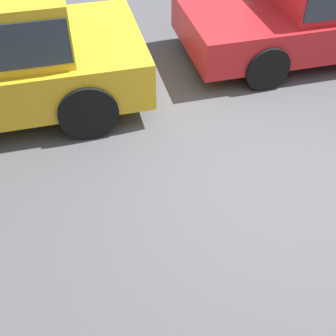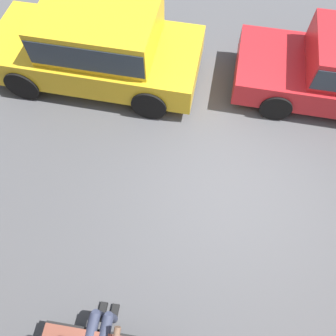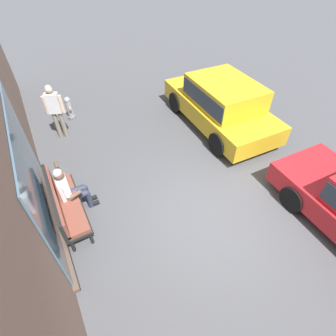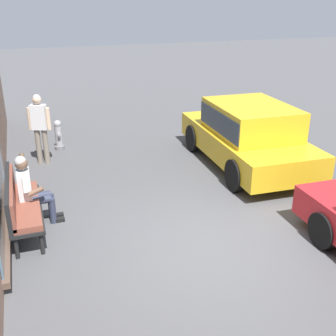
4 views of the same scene
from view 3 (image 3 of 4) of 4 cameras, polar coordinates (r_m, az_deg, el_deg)
name	(u,v)px [view 3 (image 3 of 4)]	position (r m, az deg, el deg)	size (l,w,h in m)	color
ground_plane	(211,216)	(6.26, 9.26, -10.23)	(60.00, 60.00, 0.00)	#4C4C4F
building_facade	(5,203)	(3.80, -31.98, -6.52)	(18.00, 0.51, 4.98)	#93705B
bench	(63,203)	(6.12, -21.88, -7.06)	(1.88, 0.55, 0.99)	black
person_on_phone	(70,189)	(6.17, -20.64, -4.25)	(0.73, 0.74, 1.33)	#2D3347
parked_car_mid	(222,102)	(8.60, 11.58, 13.87)	(4.27, 2.10, 1.54)	gold
pedestrian_standing	(55,108)	(8.44, -23.43, 11.88)	(0.32, 0.52, 1.73)	gray
fire_hydrant	(70,109)	(9.57, -20.65, 12.02)	(0.38, 0.26, 0.81)	slate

